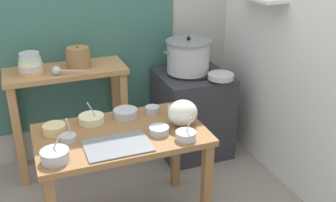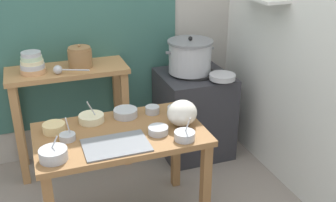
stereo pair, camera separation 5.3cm
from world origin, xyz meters
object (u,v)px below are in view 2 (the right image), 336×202
Objects in this scene: back_shelf_table at (70,93)px; prep_bowl_3 at (53,154)px; plastic_bag at (182,113)px; prep_bowl_0 at (54,127)px; prep_bowl_5 at (91,118)px; prep_bowl_2 at (158,130)px; prep_bowl_7 at (185,135)px; ladle at (59,70)px; prep_bowl_4 at (175,110)px; prep_bowl_8 at (152,110)px; bowl_stack_enamel at (32,64)px; prep_table at (121,147)px; clay_pot at (80,57)px; prep_bowl_1 at (126,112)px; serving_tray at (116,145)px; prep_bowl_6 at (67,136)px; steamer_pot at (190,56)px; stove_block at (194,113)px; wide_pan at (222,77)px.

back_shelf_table is 1.10m from prep_bowl_3.
plastic_bag is 1.40× the size of prep_bowl_0.
plastic_bag is 1.18× the size of prep_bowl_5.
back_shelf_table is at bearing 114.51° from prep_bowl_2.
prep_bowl_5 reaches higher than prep_bowl_0.
ladle is at bearing 123.15° from prep_bowl_7.
prep_bowl_8 is (-0.15, 0.06, -0.00)m from prep_bowl_4.
prep_bowl_5 is (-0.38, 0.32, 0.00)m from prep_bowl_2.
back_shelf_table is 1.25m from prep_bowl_7.
prep_table is at bearing -60.77° from bowl_stack_enamel.
prep_table is 8.42× the size of prep_bowl_2.
prep_bowl_2 is at bearing -65.49° from back_shelf_table.
back_shelf_table is at bearing 124.68° from plastic_bag.
clay_pot is at bearing 0.00° from back_shelf_table.
prep_bowl_1 is 0.35m from prep_bowl_4.
serving_tray is (0.15, -1.04, 0.05)m from back_shelf_table.
prep_bowl_4 is 0.63× the size of prep_bowl_6.
prep_bowl_8 is (0.29, 0.20, 0.14)m from prep_table.
prep_bowl_0 is (-1.21, -0.62, -0.17)m from steamer_pot.
prep_table is at bearing -136.75° from steamer_pot.
prep_bowl_3 is at bearing -158.90° from prep_bowl_4.
prep_bowl_7 is (0.69, -0.24, 0.01)m from prep_bowl_6.
back_shelf_table is 0.99m from prep_bowl_4.
plastic_bag is (0.48, 0.12, 0.08)m from serving_tray.
prep_bowl_8 is (-0.52, -0.57, -0.17)m from steamer_pot.
ladle reaches higher than back_shelf_table.
clay_pot reaches higher than prep_bowl_8.
prep_bowl_7 is at bearing -8.87° from serving_tray.
back_shelf_table reaches higher than prep_bowl_5.
back_shelf_table is 9.56× the size of prep_bowl_8.
ladle reaches higher than stove_block.
stove_block is (0.85, 0.74, -0.23)m from prep_table.
steamer_pot is at bearing 56.15° from prep_bowl_2.
prep_bowl_0 is at bearing 179.41° from prep_bowl_4.
steamer_pot is 1.30m from serving_tray.
prep_bowl_5 is (-0.15, 0.21, 0.14)m from prep_table.
back_shelf_table is 0.67m from prep_bowl_5.
wide_pan is at bearing 26.93° from prep_table.
bowl_stack_enamel is at bearing 99.49° from prep_bowl_6.
prep_table is 4.14× the size of ladle.
stove_block is 3.96× the size of bowl_stack_enamel.
prep_bowl_5 is 0.28m from prep_bowl_6.
stove_block reaches higher than prep_bowl_1.
ladle reaches higher than prep_bowl_4.
prep_bowl_7 is (0.76, -0.38, -0.00)m from prep_bowl_0.
prep_bowl_3 is (-0.33, -1.07, -0.22)m from clay_pot.
plastic_bag reaches higher than serving_tray.
prep_bowl_6 is (-0.12, -0.86, 0.07)m from back_shelf_table.
prep_bowl_0 is 0.69m from prep_bowl_8.
prep_bowl_7 is at bearing -52.43° from bowl_stack_enamel.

